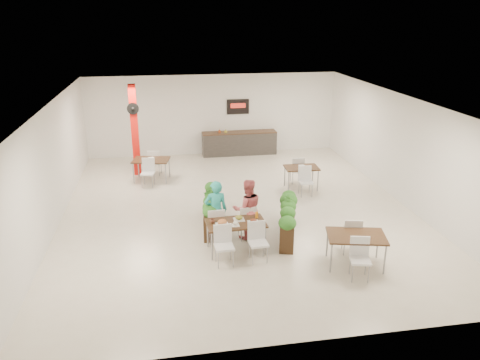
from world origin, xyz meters
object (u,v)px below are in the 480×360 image
(diner_woman, at_px, (247,209))
(side_table_b, at_px, (301,171))
(planter_left, at_px, (211,208))
(service_counter, at_px, (239,143))
(side_table_c, at_px, (356,240))
(side_table_a, at_px, (151,163))
(main_table, at_px, (236,227))
(diner_man, at_px, (216,211))
(planter_right, at_px, (288,217))
(red_column, at_px, (135,129))

(diner_woman, height_order, side_table_b, diner_woman)
(planter_left, bearing_deg, service_counter, 74.13)
(side_table_c, bearing_deg, planter_left, 152.15)
(side_table_a, bearing_deg, service_counter, 48.36)
(planter_left, height_order, side_table_a, planter_left)
(side_table_b, bearing_deg, side_table_c, -90.11)
(main_table, xyz_separation_m, side_table_c, (2.57, -1.13, -0.00))
(side_table_c, bearing_deg, diner_man, 162.21)
(side_table_c, bearing_deg, planter_right, 136.59)
(diner_woman, distance_m, side_table_a, 5.44)
(side_table_a, bearing_deg, diner_man, -59.70)
(service_counter, xyz_separation_m, side_table_c, (1.11, -9.25, 0.14))
(planter_right, bearing_deg, side_table_a, 125.21)
(diner_woman, height_order, planter_right, diner_woman)
(red_column, xyz_separation_m, planter_right, (3.99, -5.69, -1.13))
(planter_left, relative_size, planter_right, 1.02)
(main_table, bearing_deg, side_table_a, 110.25)
(diner_man, xyz_separation_m, planter_right, (1.84, -0.08, -0.28))
(diner_man, bearing_deg, planter_left, -90.13)
(planter_right, bearing_deg, main_table, -158.31)
(red_column, relative_size, diner_woman, 2.03)
(main_table, height_order, side_table_b, same)
(diner_woman, height_order, side_table_a, diner_woman)
(diner_man, height_order, side_table_a, diner_man)
(diner_man, height_order, planter_right, diner_man)
(service_counter, height_order, side_table_c, service_counter)
(service_counter, height_order, diner_man, service_counter)
(diner_man, distance_m, side_table_b, 4.50)
(side_table_a, relative_size, side_table_c, 1.00)
(main_table, bearing_deg, planter_left, 106.07)
(planter_left, relative_size, side_table_c, 1.26)
(diner_woman, height_order, side_table_c, diner_woman)
(main_table, xyz_separation_m, planter_left, (-0.43, 1.49, -0.11))
(red_column, xyz_separation_m, service_counter, (4.00, 1.86, -1.15))
(red_column, bearing_deg, side_table_b, -24.43)
(diner_woman, bearing_deg, planter_left, -47.72)
(diner_man, bearing_deg, red_column, -71.83)
(main_table, bearing_deg, red_column, 112.09)
(service_counter, bearing_deg, side_table_a, -143.24)
(diner_man, relative_size, planter_left, 0.76)
(side_table_b, bearing_deg, diner_woman, -124.36)
(planter_right, relative_size, side_table_a, 1.24)
(diner_man, xyz_separation_m, diner_woman, (0.80, 0.00, -0.01))
(service_counter, xyz_separation_m, diner_woman, (-1.05, -7.47, 0.30))
(service_counter, relative_size, diner_woman, 1.90)
(diner_woman, distance_m, side_table_b, 3.98)
(planter_right, xyz_separation_m, side_table_b, (1.34, 3.26, 0.10))
(service_counter, xyz_separation_m, diner_man, (-1.85, -7.47, 0.30))
(service_counter, bearing_deg, red_column, -155.00)
(main_table, distance_m, planter_right, 1.57)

